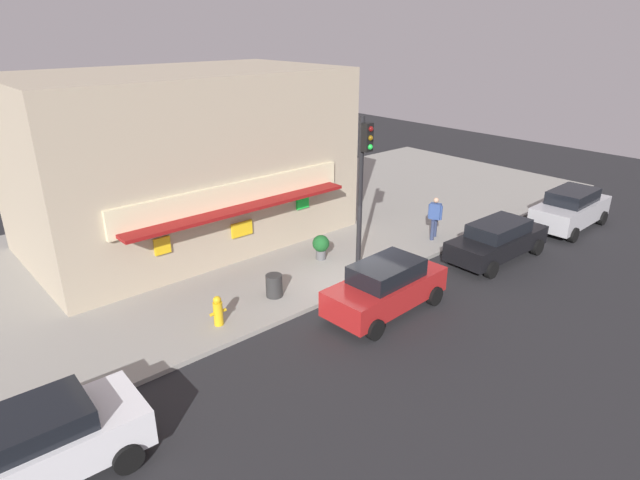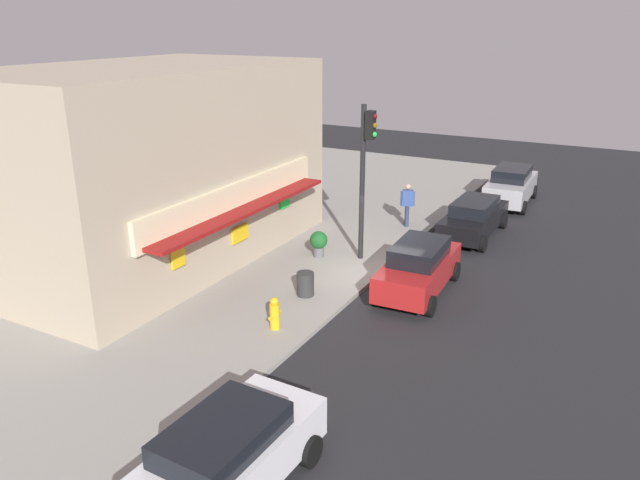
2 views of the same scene
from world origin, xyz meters
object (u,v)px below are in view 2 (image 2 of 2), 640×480
parked_car_red (419,267)px  parked_car_black (474,217)px  potted_plant_by_doorway (319,242)px  trash_can (305,284)px  pedestrian (407,203)px  traffic_light (365,163)px  parked_car_white (224,459)px  parked_car_silver (511,185)px  fire_hydrant (275,314)px

parked_car_red → parked_car_black: parked_car_red is taller
potted_plant_by_doorway → parked_car_red: size_ratio=0.22×
trash_can → pedestrian: (8.07, -0.29, 0.60)m
traffic_light → parked_car_white: (-11.80, -2.64, -2.80)m
trash_can → parked_car_red: size_ratio=0.18×
potted_plant_by_doorway → parked_car_red: bearing=-102.9°
potted_plant_by_doorway → pedestrian: bearing=-17.0°
trash_can → parked_car_silver: size_ratio=0.17×
pedestrian → parked_car_silver: 6.53m
traffic_light → parked_car_red: size_ratio=1.28×
trash_can → parked_car_red: bearing=-53.1°
trash_can → potted_plant_by_doorway: size_ratio=0.79×
trash_can → pedestrian: bearing=-2.0°
trash_can → parked_car_black: 8.95m
traffic_light → potted_plant_by_doorway: 3.35m
fire_hydrant → parked_car_black: parked_car_black is taller
parked_car_silver → parked_car_black: (-5.43, 0.29, -0.11)m
parked_car_red → fire_hydrant: bearing=150.3°
traffic_light → pedestrian: traffic_light is taller
traffic_light → parked_car_silver: 10.92m
parked_car_red → parked_car_white: (-10.26, -0.01, -0.02)m
parked_car_silver → parked_car_black: size_ratio=0.96×
traffic_light → parked_car_silver: (10.13, -3.01, -2.75)m
trash_can → parked_car_white: size_ratio=0.17×
trash_can → parked_car_silver: 14.25m
pedestrian → potted_plant_by_doorway: size_ratio=1.84×
parked_car_red → parked_car_white: parked_car_red is taller
parked_car_red → traffic_light: bearing=59.6°
pedestrian → fire_hydrant: bearing=-179.7°
parked_car_white → parked_car_silver: bearing=-1.0°
fire_hydrant → parked_car_black: size_ratio=0.21×
pedestrian → parked_car_red: pedestrian is taller
parked_car_white → parked_car_black: size_ratio=0.97×
traffic_light → potted_plant_by_doorway: size_ratio=5.73×
pedestrian → potted_plant_by_doorway: 5.18m
pedestrian → parked_car_black: 2.76m
pedestrian → parked_car_white: bearing=-170.8°
fire_hydrant → parked_car_black: (10.74, -2.66, 0.19)m
fire_hydrant → parked_car_silver: bearing=-10.3°
fire_hydrant → pedestrian: pedestrian is taller
fire_hydrant → pedestrian: bearing=0.3°
pedestrian → parked_car_silver: pedestrian is taller
traffic_light → trash_can: (-3.72, 0.27, -3.12)m
parked_car_black → parked_car_red: bearing=179.1°
parked_car_red → parked_car_silver: bearing=-1.9°
trash_can → parked_car_silver: (13.86, -3.29, 0.38)m
parked_car_white → parked_car_black: bearing=-0.3°
traffic_light → pedestrian: 5.02m
pedestrian → parked_car_red: (-5.89, -2.62, -0.26)m
traffic_light → potted_plant_by_doorway: bearing=111.9°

